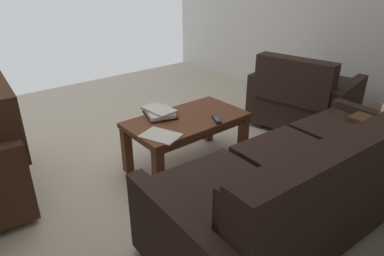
# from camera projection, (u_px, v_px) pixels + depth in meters

# --- Properties ---
(ground_plane) EXTENTS (5.10, 5.20, 0.01)m
(ground_plane) POSITION_uv_depth(u_px,v_px,m) (144.00, 162.00, 3.11)
(ground_plane) COLOR beige
(sofa_main) EXTENTS (2.09, 0.95, 0.81)m
(sofa_main) POSITION_uv_depth(u_px,v_px,m) (309.00, 183.00, 2.18)
(sofa_main) COLOR black
(sofa_main) RESTS_ON ground
(coffee_table) EXTENTS (1.01, 0.55, 0.45)m
(coffee_table) POSITION_uv_depth(u_px,v_px,m) (187.00, 126.00, 2.90)
(coffee_table) COLOR brown
(coffee_table) RESTS_ON ground
(armchair_side) EXTENTS (0.97, 1.10, 0.81)m
(armchair_side) POSITION_uv_depth(u_px,v_px,m) (303.00, 97.00, 3.62)
(armchair_side) COLOR black
(armchair_side) RESTS_ON ground
(book_stack) EXTENTS (0.30, 0.32, 0.07)m
(book_stack) POSITION_uv_depth(u_px,v_px,m) (160.00, 112.00, 2.90)
(book_stack) COLOR black
(book_stack) RESTS_ON coffee_table
(tv_remote) EXTENTS (0.12, 0.16, 0.02)m
(tv_remote) POSITION_uv_depth(u_px,v_px,m) (217.00, 119.00, 2.82)
(tv_remote) COLOR black
(tv_remote) RESTS_ON coffee_table
(loose_magazine) EXTENTS (0.29, 0.34, 0.01)m
(loose_magazine) POSITION_uv_depth(u_px,v_px,m) (161.00, 136.00, 2.56)
(loose_magazine) COLOR silver
(loose_magazine) RESTS_ON coffee_table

